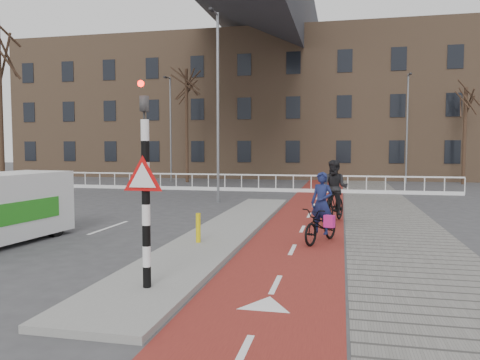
# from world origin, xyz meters

# --- Properties ---
(ground) EXTENTS (120.00, 120.00, 0.00)m
(ground) POSITION_xyz_m (0.00, 0.00, 0.00)
(ground) COLOR #38383A
(ground) RESTS_ON ground
(bike_lane) EXTENTS (2.50, 60.00, 0.01)m
(bike_lane) POSITION_xyz_m (1.50, 10.00, 0.01)
(bike_lane) COLOR maroon
(bike_lane) RESTS_ON ground
(sidewalk) EXTENTS (3.00, 60.00, 0.01)m
(sidewalk) POSITION_xyz_m (4.30, 10.00, 0.01)
(sidewalk) COLOR slate
(sidewalk) RESTS_ON ground
(curb_island) EXTENTS (1.80, 16.00, 0.12)m
(curb_island) POSITION_xyz_m (-0.70, 4.00, 0.06)
(curb_island) COLOR gray
(curb_island) RESTS_ON ground
(traffic_signal) EXTENTS (0.80, 0.80, 3.68)m
(traffic_signal) POSITION_xyz_m (-0.60, -2.02, 1.99)
(traffic_signal) COLOR black
(traffic_signal) RESTS_ON curb_island
(bollard) EXTENTS (0.12, 0.12, 0.74)m
(bollard) POSITION_xyz_m (-0.88, 1.85, 0.49)
(bollard) COLOR #DAC10C
(bollard) RESTS_ON curb_island
(cyclist_near) EXTENTS (1.27, 1.89, 1.87)m
(cyclist_near) POSITION_xyz_m (2.16, 3.02, 0.64)
(cyclist_near) COLOR black
(cyclist_near) RESTS_ON bike_lane
(cyclist_far) EXTENTS (1.06, 2.05, 2.10)m
(cyclist_far) POSITION_xyz_m (2.45, 6.57, 0.88)
(cyclist_far) COLOR black
(cyclist_far) RESTS_ON bike_lane
(railing) EXTENTS (28.00, 0.10, 0.99)m
(railing) POSITION_xyz_m (-5.00, 17.00, 0.31)
(railing) COLOR silver
(railing) RESTS_ON ground
(townhouse_row) EXTENTS (46.00, 10.00, 15.90)m
(townhouse_row) POSITION_xyz_m (-3.00, 32.00, 7.81)
(townhouse_row) COLOR #7F6047
(townhouse_row) RESTS_ON ground
(tree_left) EXTENTS (0.27, 0.27, 8.12)m
(tree_left) POSITION_xyz_m (-11.60, 7.98, 4.06)
(tree_left) COLOR #312016
(tree_left) RESTS_ON ground
(tree_mid) EXTENTS (0.23, 0.23, 8.14)m
(tree_mid) POSITION_xyz_m (-8.34, 22.97, 4.07)
(tree_mid) COLOR #312016
(tree_mid) RESTS_ON ground
(tree_right) EXTENTS (0.24, 0.24, 6.60)m
(tree_right) POSITION_xyz_m (10.83, 25.14, 3.30)
(tree_right) COLOR #312016
(tree_right) RESTS_ON ground
(streetlight_near) EXTENTS (0.12, 0.12, 8.57)m
(streetlight_near) POSITION_xyz_m (-2.89, 11.32, 4.28)
(streetlight_near) COLOR slate
(streetlight_near) RESTS_ON ground
(streetlight_left) EXTENTS (0.12, 0.12, 7.66)m
(streetlight_left) POSITION_xyz_m (-9.71, 23.35, 3.83)
(streetlight_left) COLOR slate
(streetlight_left) RESTS_ON ground
(streetlight_right) EXTENTS (0.12, 0.12, 7.57)m
(streetlight_right) POSITION_xyz_m (7.04, 24.79, 3.78)
(streetlight_right) COLOR slate
(streetlight_right) RESTS_ON ground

